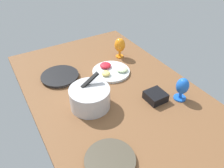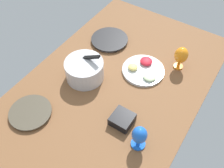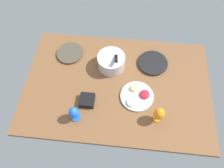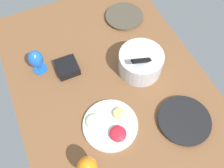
{
  "view_description": "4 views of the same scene",
  "coord_description": "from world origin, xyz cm",
  "px_view_note": "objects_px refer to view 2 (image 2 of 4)",
  "views": [
    {
      "loc": [
        -99.99,
        58.61,
        92.92
      ],
      "look_at": [
        -0.31,
        -0.34,
        4.53
      ],
      "focal_mm": 35.52,
      "sensor_mm": 36.0,
      "label": 1
    },
    {
      "loc": [
        -89.07,
        -54.6,
        124.27
      ],
      "look_at": [
        -6.16,
        -0.79,
        4.53
      ],
      "focal_mm": 40.96,
      "sensor_mm": 36.0,
      "label": 2
    },
    {
      "loc": [
        4.08,
        -85.8,
        155.41
      ],
      "look_at": [
        -4.37,
        -2.42,
        4.53
      ],
      "focal_mm": 32.94,
      "sensor_mm": 36.0,
      "label": 3
    },
    {
      "loc": [
        56.47,
        -26.51,
        115.76
      ],
      "look_at": [
        -2.12,
        -0.39,
        4.53
      ],
      "focal_mm": 38.86,
      "sensor_mm": 36.0,
      "label": 4
    }
  ],
  "objects_px": {
    "mixing_bowl": "(84,69)",
    "fruit_platter": "(143,70)",
    "dinner_plate_right": "(110,40)",
    "square_bowl_black": "(122,119)",
    "hurricane_glass_orange": "(181,56)",
    "hurricane_glass_blue": "(139,136)",
    "dinner_plate_left": "(31,113)"
  },
  "relations": [
    {
      "from": "dinner_plate_left",
      "to": "dinner_plate_right",
      "type": "xyz_separation_m",
      "value": [
        0.77,
        -0.03,
        0.0
      ]
    },
    {
      "from": "hurricane_glass_orange",
      "to": "hurricane_glass_blue",
      "type": "xyz_separation_m",
      "value": [
        -0.64,
        -0.05,
        -0.01
      ]
    },
    {
      "from": "hurricane_glass_orange",
      "to": "dinner_plate_left",
      "type": "bearing_deg",
      "value": 145.22
    },
    {
      "from": "fruit_platter",
      "to": "hurricane_glass_orange",
      "type": "height_order",
      "value": "hurricane_glass_orange"
    },
    {
      "from": "dinner_plate_left",
      "to": "mixing_bowl",
      "type": "height_order",
      "value": "mixing_bowl"
    },
    {
      "from": "dinner_plate_right",
      "to": "hurricane_glass_orange",
      "type": "bearing_deg",
      "value": -86.37
    },
    {
      "from": "fruit_platter",
      "to": "square_bowl_black",
      "type": "height_order",
      "value": "square_bowl_black"
    },
    {
      "from": "dinner_plate_left",
      "to": "square_bowl_black",
      "type": "height_order",
      "value": "square_bowl_black"
    },
    {
      "from": "dinner_plate_right",
      "to": "square_bowl_black",
      "type": "height_order",
      "value": "square_bowl_black"
    },
    {
      "from": "dinner_plate_right",
      "to": "square_bowl_black",
      "type": "relative_size",
      "value": 2.27
    },
    {
      "from": "hurricane_glass_blue",
      "to": "square_bowl_black",
      "type": "relative_size",
      "value": 1.31
    },
    {
      "from": "mixing_bowl",
      "to": "hurricane_glass_blue",
      "type": "height_order",
      "value": "mixing_bowl"
    },
    {
      "from": "mixing_bowl",
      "to": "hurricane_glass_blue",
      "type": "distance_m",
      "value": 0.57
    },
    {
      "from": "dinner_plate_left",
      "to": "mixing_bowl",
      "type": "bearing_deg",
      "value": -13.13
    },
    {
      "from": "dinner_plate_left",
      "to": "fruit_platter",
      "type": "bearing_deg",
      "value": -30.82
    },
    {
      "from": "mixing_bowl",
      "to": "hurricane_glass_orange",
      "type": "distance_m",
      "value": 0.62
    },
    {
      "from": "mixing_bowl",
      "to": "fruit_platter",
      "type": "height_order",
      "value": "mixing_bowl"
    },
    {
      "from": "dinner_plate_right",
      "to": "hurricane_glass_orange",
      "type": "xyz_separation_m",
      "value": [
        0.03,
        -0.53,
        0.09
      ]
    },
    {
      "from": "mixing_bowl",
      "to": "fruit_platter",
      "type": "xyz_separation_m",
      "value": [
        0.25,
        -0.29,
        -0.05
      ]
    },
    {
      "from": "dinner_plate_left",
      "to": "hurricane_glass_orange",
      "type": "bearing_deg",
      "value": -34.78
    },
    {
      "from": "hurricane_glass_orange",
      "to": "square_bowl_black",
      "type": "xyz_separation_m",
      "value": [
        -0.57,
        0.09,
        -0.07
      ]
    },
    {
      "from": "dinner_plate_right",
      "to": "hurricane_glass_blue",
      "type": "distance_m",
      "value": 0.84
    },
    {
      "from": "dinner_plate_left",
      "to": "square_bowl_black",
      "type": "bearing_deg",
      "value": -62.94
    },
    {
      "from": "hurricane_glass_orange",
      "to": "fruit_platter",
      "type": "bearing_deg",
      "value": 132.72
    },
    {
      "from": "dinner_plate_right",
      "to": "square_bowl_black",
      "type": "distance_m",
      "value": 0.69
    },
    {
      "from": "fruit_platter",
      "to": "square_bowl_black",
      "type": "relative_size",
      "value": 2.33
    },
    {
      "from": "dinner_plate_left",
      "to": "dinner_plate_right",
      "type": "bearing_deg",
      "value": -2.53
    },
    {
      "from": "dinner_plate_right",
      "to": "hurricane_glass_blue",
      "type": "height_order",
      "value": "hurricane_glass_blue"
    },
    {
      "from": "fruit_platter",
      "to": "square_bowl_black",
      "type": "bearing_deg",
      "value": -168.19
    },
    {
      "from": "dinner_plate_right",
      "to": "fruit_platter",
      "type": "relative_size",
      "value": 0.97
    },
    {
      "from": "fruit_platter",
      "to": "square_bowl_black",
      "type": "distance_m",
      "value": 0.41
    },
    {
      "from": "fruit_platter",
      "to": "mixing_bowl",
      "type": "bearing_deg",
      "value": 130.15
    }
  ]
}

